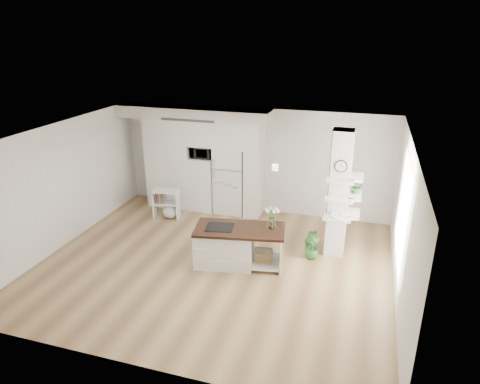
% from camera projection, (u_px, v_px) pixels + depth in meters
% --- Properties ---
extents(floor, '(7.00, 6.00, 0.01)m').
position_uv_depth(floor, '(215.00, 264.00, 8.80)').
color(floor, tan).
rests_on(floor, ground).
extents(room, '(7.04, 6.04, 2.72)m').
position_uv_depth(room, '(213.00, 179.00, 8.13)').
color(room, white).
rests_on(room, ground).
extents(cabinet_wall, '(4.00, 0.71, 2.70)m').
position_uv_depth(cabinet_wall, '(196.00, 154.00, 11.04)').
color(cabinet_wall, white).
rests_on(cabinet_wall, floor).
extents(refrigerator, '(0.78, 0.69, 1.75)m').
position_uv_depth(refrigerator, '(231.00, 180.00, 11.03)').
color(refrigerator, white).
rests_on(refrigerator, floor).
extents(column, '(0.69, 0.90, 2.70)m').
position_uv_depth(column, '(343.00, 196.00, 8.68)').
color(column, silver).
rests_on(column, floor).
extents(window, '(0.00, 2.40, 2.40)m').
position_uv_depth(window, '(403.00, 211.00, 7.59)').
color(window, white).
rests_on(window, room).
extents(pendant_light, '(0.12, 0.12, 0.10)m').
position_uv_depth(pendant_light, '(304.00, 171.00, 7.71)').
color(pendant_light, white).
rests_on(pendant_light, room).
extents(kitchen_island, '(1.91, 1.15, 1.37)m').
position_uv_depth(kitchen_island, '(230.00, 245.00, 8.68)').
color(kitchen_island, white).
rests_on(kitchen_island, floor).
extents(bookshelf, '(0.70, 0.50, 0.76)m').
position_uv_depth(bookshelf, '(168.00, 206.00, 10.81)').
color(bookshelf, white).
rests_on(bookshelf, floor).
extents(floor_plant_a, '(0.29, 0.25, 0.49)m').
position_uv_depth(floor_plant_a, '(311.00, 239.00, 9.32)').
color(floor_plant_a, '#2E6528').
rests_on(floor_plant_a, floor).
extents(floor_plant_b, '(0.37, 0.37, 0.53)m').
position_uv_depth(floor_plant_b, '(312.00, 247.00, 8.93)').
color(floor_plant_b, '#2E6528').
rests_on(floor_plant_b, floor).
extents(microwave, '(0.54, 0.37, 0.30)m').
position_uv_depth(microwave, '(202.00, 152.00, 10.93)').
color(microwave, '#2D2D2D').
rests_on(microwave, cabinet_wall).
extents(shelf_plant, '(0.27, 0.23, 0.30)m').
position_uv_depth(shelf_plant, '(357.00, 186.00, 8.70)').
color(shelf_plant, '#2E6528').
rests_on(shelf_plant, column).
extents(decor_bowl, '(0.22, 0.22, 0.05)m').
position_uv_depth(decor_bowl, '(336.00, 216.00, 8.62)').
color(decor_bowl, white).
rests_on(decor_bowl, column).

